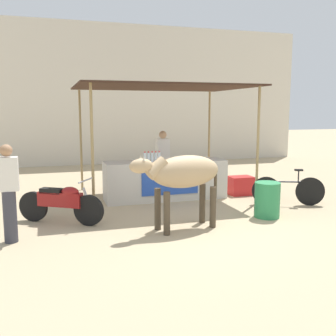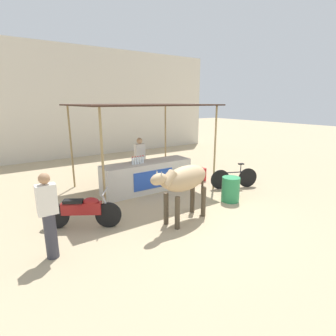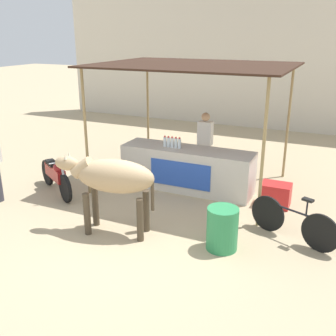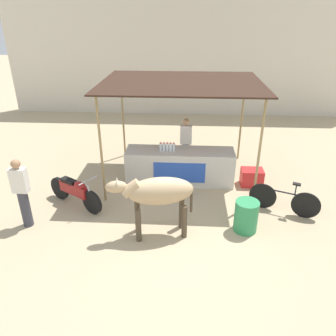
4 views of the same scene
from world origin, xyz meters
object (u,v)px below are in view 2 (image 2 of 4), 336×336
object	(u,v)px
bicycle_leaning	(234,178)
vendor_behind_counter	(140,161)
cooler_box	(196,175)
passerby_on_street	(49,216)
water_barrel	(231,189)
motorcycle_parked	(83,210)
cow	(184,180)
stall_counter	(147,176)

from	to	relation	value
bicycle_leaning	vendor_behind_counter	bearing A→B (deg)	137.50
cooler_box	bicycle_leaning	world-z (taller)	bicycle_leaning
passerby_on_street	water_barrel	bearing A→B (deg)	1.26
motorcycle_parked	bicycle_leaning	xyz separation A→B (m)	(5.10, 0.01, -0.08)
bicycle_leaning	passerby_on_street	size ratio (longest dim) A/B	0.94
cow	cooler_box	bearing A→B (deg)	44.32
water_barrel	cow	xyz separation A→B (m)	(-1.94, -0.25, 0.67)
stall_counter	motorcycle_parked	distance (m)	2.93
cow	motorcycle_parked	xyz separation A→B (m)	(-2.14, 1.02, -0.61)
cooler_box	water_barrel	xyz separation A→B (m)	(-0.49, -2.12, 0.13)
vendor_behind_counter	motorcycle_parked	xyz separation A→B (m)	(-2.70, -2.20, -0.42)
stall_counter	vendor_behind_counter	bearing A→B (deg)	78.60
cooler_box	motorcycle_parked	xyz separation A→B (m)	(-4.57, -1.35, 0.19)
cooler_box	bicycle_leaning	xyz separation A→B (m)	(0.53, -1.35, 0.11)
stall_counter	cow	size ratio (longest dim) A/B	1.62
cooler_box	passerby_on_street	distance (m)	5.89
cooler_box	stall_counter	bearing A→B (deg)	177.25
vendor_behind_counter	cow	distance (m)	3.28
water_barrel	cow	distance (m)	2.07
water_barrel	motorcycle_parked	size ratio (longest dim) A/B	0.46
water_barrel	motorcycle_parked	distance (m)	4.15
bicycle_leaning	motorcycle_parked	bearing A→B (deg)	-179.93
motorcycle_parked	stall_counter	bearing A→B (deg)	29.66
vendor_behind_counter	motorcycle_parked	world-z (taller)	vendor_behind_counter
vendor_behind_counter	water_barrel	bearing A→B (deg)	-65.13
stall_counter	passerby_on_street	xyz separation A→B (m)	(-3.40, -2.33, 0.37)
stall_counter	vendor_behind_counter	xyz separation A→B (m)	(0.15, 0.75, 0.37)
stall_counter	cooler_box	world-z (taller)	stall_counter
water_barrel	cow	world-z (taller)	cow
vendor_behind_counter	cooler_box	distance (m)	2.14
passerby_on_street	motorcycle_parked	bearing A→B (deg)	45.68
cooler_box	cow	bearing A→B (deg)	-135.68
water_barrel	cow	size ratio (longest dim) A/B	0.39
stall_counter	motorcycle_parked	bearing A→B (deg)	-150.34
cooler_box	passerby_on_street	size ratio (longest dim) A/B	0.36
cow	water_barrel	bearing A→B (deg)	7.42
cooler_box	cow	world-z (taller)	cow
vendor_behind_counter	motorcycle_parked	distance (m)	3.51
cow	passerby_on_street	bearing A→B (deg)	177.25
vendor_behind_counter	bicycle_leaning	size ratio (longest dim) A/B	1.06
cooler_box	water_barrel	distance (m)	2.18
stall_counter	bicycle_leaning	bearing A→B (deg)	-29.53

